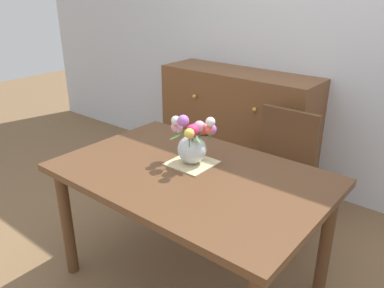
{
  "coord_description": "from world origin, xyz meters",
  "views": [
    {
      "loc": [
        1.18,
        -1.44,
        1.69
      ],
      "look_at": [
        -0.06,
        0.08,
        0.87
      ],
      "focal_mm": 36.17,
      "sensor_mm": 36.0,
      "label": 1
    }
  ],
  "objects_px": {
    "dining_table": "(191,187)",
    "chair_far": "(279,166)",
    "dresser": "(237,127)",
    "flower_vase": "(193,141)"
  },
  "relations": [
    {
      "from": "dresser",
      "to": "flower_vase",
      "type": "bearing_deg",
      "value": -68.09
    },
    {
      "from": "dresser",
      "to": "flower_vase",
      "type": "relative_size",
      "value": 5.04
    },
    {
      "from": "chair_far",
      "to": "flower_vase",
      "type": "xyz_separation_m",
      "value": [
        -0.18,
        -0.73,
        0.37
      ]
    },
    {
      "from": "chair_far",
      "to": "dresser",
      "type": "xyz_separation_m",
      "value": [
        -0.68,
        0.52,
        -0.02
      ]
    },
    {
      "from": "chair_far",
      "to": "dresser",
      "type": "relative_size",
      "value": 0.64
    },
    {
      "from": "dresser",
      "to": "chair_far",
      "type": "bearing_deg",
      "value": -37.06
    },
    {
      "from": "dining_table",
      "to": "dresser",
      "type": "xyz_separation_m",
      "value": [
        -0.56,
        1.33,
        -0.16
      ]
    },
    {
      "from": "dining_table",
      "to": "chair_far",
      "type": "bearing_deg",
      "value": 81.18
    },
    {
      "from": "chair_far",
      "to": "flower_vase",
      "type": "distance_m",
      "value": 0.84
    },
    {
      "from": "dining_table",
      "to": "chair_far",
      "type": "xyz_separation_m",
      "value": [
        0.13,
        0.81,
        -0.14
      ]
    }
  ]
}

